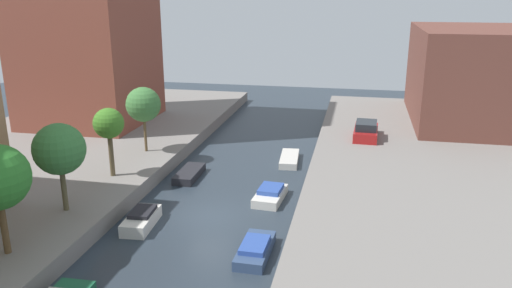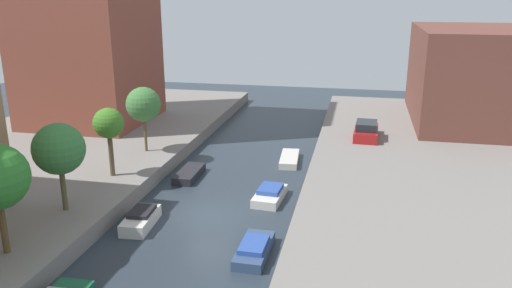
{
  "view_description": "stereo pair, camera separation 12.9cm",
  "coord_description": "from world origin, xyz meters",
  "px_view_note": "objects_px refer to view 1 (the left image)",
  "views": [
    {
      "loc": [
        8.09,
        -25.83,
        12.7
      ],
      "look_at": [
        0.76,
        9.37,
        1.67
      ],
      "focal_mm": 35.31,
      "sensor_mm": 36.0,
      "label": 1
    },
    {
      "loc": [
        8.21,
        -25.81,
        12.7
      ],
      "look_at": [
        0.76,
        9.37,
        1.67
      ],
      "focal_mm": 35.31,
      "sensor_mm": 36.0,
      "label": 2
    }
  ],
  "objects_px": {
    "street_tree_4": "(143,105)",
    "parked_car": "(366,131)",
    "street_tree_3": "(109,124)",
    "moored_boat_left_2": "(141,219)",
    "moored_boat_left_3": "(189,174)",
    "moored_boat_right_4": "(289,159)",
    "street_tree_2": "(59,149)",
    "moored_boat_right_3": "(270,195)",
    "moored_boat_right_2": "(255,249)",
    "low_block_right": "(471,75)"
  },
  "relations": [
    {
      "from": "street_tree_3",
      "to": "moored_boat_right_2",
      "type": "xyz_separation_m",
      "value": [
        10.96,
        -6.58,
        -4.15
      ]
    },
    {
      "from": "street_tree_2",
      "to": "moored_boat_left_3",
      "type": "bearing_deg",
      "value": 64.45
    },
    {
      "from": "parked_car",
      "to": "moored_boat_right_2",
      "type": "height_order",
      "value": "parked_car"
    },
    {
      "from": "street_tree_2",
      "to": "parked_car",
      "type": "distance_m",
      "value": 24.42
    },
    {
      "from": "moored_boat_right_3",
      "to": "low_block_right",
      "type": "bearing_deg",
      "value": 52.86
    },
    {
      "from": "parked_car",
      "to": "street_tree_4",
      "type": "bearing_deg",
      "value": -156.7
    },
    {
      "from": "moored_boat_left_3",
      "to": "moored_boat_right_2",
      "type": "bearing_deg",
      "value": -55.09
    },
    {
      "from": "parked_car",
      "to": "moored_boat_left_2",
      "type": "xyz_separation_m",
      "value": [
        -12.26,
        -17.11,
        -1.19
      ]
    },
    {
      "from": "moored_boat_right_2",
      "to": "moored_boat_left_2",
      "type": "bearing_deg",
      "value": 164.79
    },
    {
      "from": "street_tree_4",
      "to": "moored_boat_right_4",
      "type": "xyz_separation_m",
      "value": [
        10.61,
        2.53,
        -4.35
      ]
    },
    {
      "from": "street_tree_4",
      "to": "moored_boat_right_2",
      "type": "height_order",
      "value": "street_tree_4"
    },
    {
      "from": "street_tree_2",
      "to": "moored_boat_right_2",
      "type": "relative_size",
      "value": 1.37
    },
    {
      "from": "street_tree_4",
      "to": "low_block_right",
      "type": "bearing_deg",
      "value": 30.29
    },
    {
      "from": "moored_boat_right_4",
      "to": "moored_boat_right_2",
      "type": "bearing_deg",
      "value": -88.64
    },
    {
      "from": "moored_boat_left_2",
      "to": "moored_boat_right_4",
      "type": "height_order",
      "value": "moored_boat_left_2"
    },
    {
      "from": "street_tree_2",
      "to": "street_tree_3",
      "type": "height_order",
      "value": "street_tree_2"
    },
    {
      "from": "moored_boat_right_3",
      "to": "moored_boat_left_2",
      "type": "bearing_deg",
      "value": -141.29
    },
    {
      "from": "street_tree_3",
      "to": "moored_boat_right_4",
      "type": "distance_m",
      "value": 13.9
    },
    {
      "from": "street_tree_4",
      "to": "moored_boat_left_3",
      "type": "bearing_deg",
      "value": -28.08
    },
    {
      "from": "street_tree_4",
      "to": "parked_car",
      "type": "xyz_separation_m",
      "value": [
        16.31,
        7.02,
        -3.0
      ]
    },
    {
      "from": "moored_boat_right_2",
      "to": "moored_boat_left_3",
      "type": "bearing_deg",
      "value": 124.91
    },
    {
      "from": "moored_boat_right_2",
      "to": "moored_boat_right_4",
      "type": "height_order",
      "value": "moored_boat_right_2"
    },
    {
      "from": "street_tree_3",
      "to": "moored_boat_left_2",
      "type": "bearing_deg",
      "value": -49.23
    },
    {
      "from": "moored_boat_right_2",
      "to": "moored_boat_right_4",
      "type": "relative_size",
      "value": 0.92
    },
    {
      "from": "moored_boat_left_3",
      "to": "moored_boat_right_2",
      "type": "relative_size",
      "value": 0.99
    },
    {
      "from": "parked_car",
      "to": "moored_boat_right_4",
      "type": "distance_m",
      "value": 7.38
    },
    {
      "from": "moored_boat_left_2",
      "to": "low_block_right",
      "type": "bearing_deg",
      "value": 49.36
    },
    {
      "from": "low_block_right",
      "to": "moored_boat_right_2",
      "type": "height_order",
      "value": "low_block_right"
    },
    {
      "from": "low_block_right",
      "to": "parked_car",
      "type": "bearing_deg",
      "value": -139.39
    },
    {
      "from": "street_tree_2",
      "to": "street_tree_3",
      "type": "xyz_separation_m",
      "value": [
        -0.0,
        5.53,
        -0.04
      ]
    },
    {
      "from": "street_tree_2",
      "to": "street_tree_4",
      "type": "relative_size",
      "value": 1.01
    },
    {
      "from": "street_tree_4",
      "to": "parked_car",
      "type": "distance_m",
      "value": 18.01
    },
    {
      "from": "moored_boat_left_3",
      "to": "moored_boat_left_2",
      "type": "bearing_deg",
      "value": -90.77
    },
    {
      "from": "moored_boat_right_2",
      "to": "moored_boat_right_4",
      "type": "distance_m",
      "value": 14.49
    },
    {
      "from": "moored_boat_left_2",
      "to": "moored_boat_right_2",
      "type": "xyz_separation_m",
      "value": [
        6.91,
        -1.88,
        -0.07
      ]
    },
    {
      "from": "street_tree_2",
      "to": "moored_boat_left_2",
      "type": "bearing_deg",
      "value": 11.56
    },
    {
      "from": "moored_boat_right_4",
      "to": "street_tree_4",
      "type": "bearing_deg",
      "value": -166.61
    },
    {
      "from": "street_tree_4",
      "to": "moored_boat_left_3",
      "type": "distance_m",
      "value": 6.4
    },
    {
      "from": "street_tree_2",
      "to": "parked_car",
      "type": "bearing_deg",
      "value": 47.72
    },
    {
      "from": "street_tree_4",
      "to": "moored_boat_left_3",
      "type": "relative_size",
      "value": 1.37
    },
    {
      "from": "low_block_right",
      "to": "moored_boat_left_2",
      "type": "xyz_separation_m",
      "value": [
        -21.43,
        -24.97,
        -4.85
      ]
    },
    {
      "from": "moored_boat_left_3",
      "to": "moored_boat_right_3",
      "type": "xyz_separation_m",
      "value": [
        6.3,
        -2.73,
        0.08
      ]
    },
    {
      "from": "street_tree_4",
      "to": "parked_car",
      "type": "bearing_deg",
      "value": 23.3
    },
    {
      "from": "low_block_right",
      "to": "moored_boat_right_3",
      "type": "relative_size",
      "value": 4.61
    },
    {
      "from": "street_tree_3",
      "to": "moored_boat_left_2",
      "type": "relative_size",
      "value": 1.39
    },
    {
      "from": "low_block_right",
      "to": "moored_boat_left_3",
      "type": "xyz_separation_m",
      "value": [
        -21.32,
        -17.1,
        -4.98
      ]
    },
    {
      "from": "street_tree_3",
      "to": "moored_boat_right_3",
      "type": "height_order",
      "value": "street_tree_3"
    },
    {
      "from": "street_tree_4",
      "to": "moored_boat_right_3",
      "type": "bearing_deg",
      "value": -25.31
    },
    {
      "from": "street_tree_3",
      "to": "moored_boat_left_2",
      "type": "height_order",
      "value": "street_tree_3"
    },
    {
      "from": "street_tree_4",
      "to": "moored_boat_right_4",
      "type": "distance_m",
      "value": 11.74
    }
  ]
}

